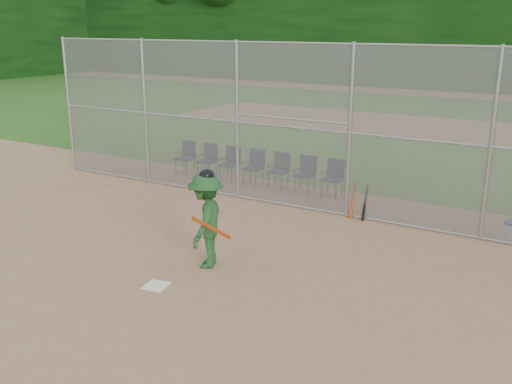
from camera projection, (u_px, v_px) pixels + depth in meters
The scene contains 15 objects.
ground at pixel (183, 289), 9.78m from camera, with size 100.00×100.00×0.00m, color tan.
grass_strip at pixel (435, 128), 24.69m from camera, with size 100.00×100.00×0.00m, color #2B601D.
dirt_patch_far at pixel (435, 128), 24.69m from camera, with size 24.00×24.00×0.00m, color tan.
backstop_fence at pixel (310, 126), 13.33m from camera, with size 16.09×0.09×4.00m.
home_plate at pixel (156, 286), 9.89m from camera, with size 0.39×0.39×0.02m, color white.
batter_at_plate at pixel (206, 220), 10.48m from camera, with size 1.12×1.38×1.88m.
water_cooler at pixel (512, 232), 11.82m from camera, with size 0.36×0.36×0.46m.
spare_bats at pixel (359, 201), 13.20m from camera, with size 0.36×0.30×0.84m.
chair_0 at pixel (185, 158), 17.23m from camera, with size 0.54×0.52×0.96m, color #10173C, non-canonical shape.
chair_1 at pixel (207, 161), 16.84m from camera, with size 0.54×0.52×0.96m, color #10173C, non-canonical shape.
chair_2 at pixel (229, 164), 16.46m from camera, with size 0.54×0.52×0.96m, color #10173C, non-canonical shape.
chair_3 at pixel (253, 167), 16.07m from camera, with size 0.54×0.52×0.96m, color #10173C, non-canonical shape.
chair_4 at pixel (278, 171), 15.69m from camera, with size 0.54×0.52×0.96m, color #10173C, non-canonical shape.
chair_5 at pixel (305, 174), 15.30m from camera, with size 0.54×0.52×0.96m, color #10173C, non-canonical shape.
chair_6 at pixel (332, 178), 14.91m from camera, with size 0.54×0.52×0.96m, color #10173C, non-canonical shape.
Camera 1 is at (5.56, -7.06, 4.38)m, focal length 40.00 mm.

